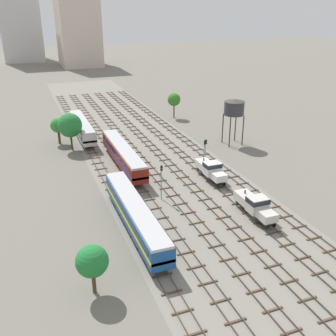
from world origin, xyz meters
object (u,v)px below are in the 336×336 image
(diesel_railcar_far_left_far, at_px, (82,127))
(signal_post_nearest, at_px, (204,149))
(passenger_coach_left_midfar, at_px, (123,154))
(water_tower, at_px, (234,107))
(shunter_loco_centre_right_nearest, at_px, (255,205))
(signal_post_mid, at_px, (161,178))
(shunter_loco_centre_right_mid, at_px, (211,169))
(passenger_coach_far_left_near, at_px, (135,213))
(signal_post_near, at_px, (206,149))

(diesel_railcar_far_left_far, bearing_deg, signal_post_nearest, -51.85)
(passenger_coach_left_midfar, relative_size, water_tower, 2.22)
(shunter_loco_centre_right_nearest, height_order, signal_post_mid, signal_post_mid)
(diesel_railcar_far_left_far, bearing_deg, signal_post_mid, -79.79)
(shunter_loco_centre_right_nearest, relative_size, signal_post_mid, 1.44)
(shunter_loco_centre_right_mid, bearing_deg, signal_post_nearest, 73.17)
(diesel_railcar_far_left_far, bearing_deg, shunter_loco_centre_right_mid, -61.55)
(passenger_coach_far_left_near, xyz_separation_m, signal_post_mid, (6.37, 7.19, 1.09))
(passenger_coach_left_midfar, xyz_separation_m, water_tower, (25.72, 4.35, 5.52))
(shunter_loco_centre_right_nearest, relative_size, shunter_loco_centre_right_mid, 1.00)
(passenger_coach_left_midfar, bearing_deg, passenger_coach_far_left_near, -100.79)
(shunter_loco_centre_right_nearest, bearing_deg, passenger_coach_left_midfar, 116.95)
(passenger_coach_far_left_near, bearing_deg, diesel_railcar_far_left_far, 90.00)
(shunter_loco_centre_right_mid, relative_size, water_tower, 0.85)
(water_tower, bearing_deg, signal_post_near, -140.87)
(passenger_coach_far_left_near, bearing_deg, shunter_loco_centre_right_mid, 33.41)
(shunter_loco_centre_right_nearest, distance_m, shunter_loco_centre_right_mid, 13.98)
(water_tower, height_order, signal_post_mid, water_tower)
(shunter_loco_centre_right_nearest, bearing_deg, shunter_loco_centre_right_mid, 90.00)
(diesel_railcar_far_left_far, relative_size, signal_post_near, 4.00)
(shunter_loco_centre_right_mid, xyz_separation_m, signal_post_near, (2.12, 6.58, 1.26))
(passenger_coach_far_left_near, bearing_deg, signal_post_nearest, 43.64)
(passenger_coach_far_left_near, height_order, signal_post_mid, signal_post_mid)
(shunter_loco_centre_right_nearest, xyz_separation_m, diesel_railcar_far_left_far, (-16.98, 45.31, 0.59))
(passenger_coach_left_midfar, relative_size, signal_post_mid, 3.74)
(signal_post_nearest, distance_m, signal_post_mid, 16.85)
(passenger_coach_far_left_near, xyz_separation_m, water_tower, (29.96, 26.61, 5.52))
(diesel_railcar_far_left_far, bearing_deg, water_tower, -27.99)
(passenger_coach_left_midfar, bearing_deg, diesel_railcar_far_left_far, 101.83)
(diesel_railcar_far_left_far, xyz_separation_m, water_tower, (29.96, -15.92, 5.54))
(water_tower, xyz_separation_m, signal_post_nearest, (-10.86, -8.40, -5.04))
(diesel_railcar_far_left_far, distance_m, signal_post_mid, 35.93)
(shunter_loco_centre_right_mid, xyz_separation_m, diesel_railcar_far_left_far, (-16.98, 31.33, 0.59))
(water_tower, distance_m, signal_post_near, 14.82)
(passenger_coach_left_midfar, bearing_deg, shunter_loco_centre_right_nearest, -63.05)
(signal_post_mid, bearing_deg, shunter_loco_centre_right_nearest, -43.22)
(shunter_loco_centre_right_mid, height_order, water_tower, water_tower)
(diesel_railcar_far_left_far, bearing_deg, signal_post_near, -52.35)
(signal_post_nearest, bearing_deg, diesel_railcar_far_left_far, 128.15)
(shunter_loco_centre_right_nearest, height_order, water_tower, water_tower)
(signal_post_nearest, relative_size, signal_post_mid, 0.82)
(passenger_coach_left_midfar, relative_size, signal_post_near, 4.29)
(signal_post_near, bearing_deg, signal_post_nearest, 90.00)
(passenger_coach_far_left_near, distance_m, water_tower, 40.45)
(shunter_loco_centre_right_nearest, bearing_deg, diesel_railcar_far_left_far, 110.54)
(shunter_loco_centre_right_nearest, height_order, passenger_coach_far_left_near, passenger_coach_far_left_near)
(shunter_loco_centre_right_nearest, height_order, signal_post_nearest, signal_post_nearest)
(diesel_railcar_far_left_far, xyz_separation_m, signal_post_mid, (6.37, -35.34, 1.11))
(passenger_coach_left_midfar, relative_size, signal_post_nearest, 4.56)
(shunter_loco_centre_right_nearest, xyz_separation_m, shunter_loco_centre_right_mid, (0.00, 13.98, 0.00))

